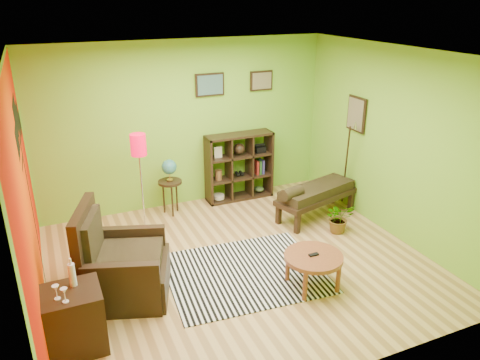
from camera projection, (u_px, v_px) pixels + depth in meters
name	position (u px, v px, depth m)	size (l,w,h in m)	color
ground	(238.00, 263.00, 6.45)	(5.00, 5.00, 0.00)	tan
room_shell	(231.00, 138.00, 5.76)	(5.04, 4.54, 2.82)	#79BB2E
zebra_rug	(245.00, 272.00, 6.22)	(2.02, 1.66, 0.01)	white
coffee_table	(313.00, 260.00, 5.79)	(0.73, 0.73, 0.47)	brown
armchair	(120.00, 269.00, 5.65)	(1.23, 1.22, 1.19)	black
side_cabinet	(74.00, 320.00, 4.79)	(0.58, 0.53, 1.01)	black
floor_lamp	(139.00, 154.00, 6.83)	(0.24, 0.24, 1.57)	silver
globe_table	(169.00, 173.00, 7.64)	(0.39, 0.39, 0.96)	black
cube_shelf	(240.00, 166.00, 8.29)	(1.20, 0.35, 1.20)	black
bench	(315.00, 193.00, 7.60)	(1.55, 0.89, 0.68)	black
potted_plant	(339.00, 221.00, 7.22)	(0.44, 0.49, 0.38)	#26661E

